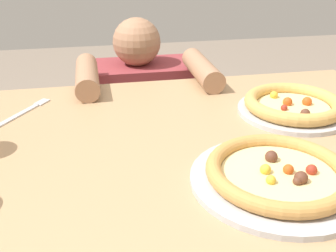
# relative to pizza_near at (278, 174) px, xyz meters

# --- Properties ---
(dining_table) EXTENTS (1.26, 0.96, 0.75)m
(dining_table) POSITION_rel_pizza_near_xyz_m (-0.13, 0.16, -0.12)
(dining_table) COLOR tan
(dining_table) RESTS_ON ground
(pizza_near) EXTENTS (0.33, 0.33, 0.04)m
(pizza_near) POSITION_rel_pizza_near_xyz_m (0.00, 0.00, 0.00)
(pizza_near) COLOR #B7B7BC
(pizza_near) RESTS_ON dining_table
(pizza_far) EXTENTS (0.29, 0.29, 0.05)m
(pizza_far) POSITION_rel_pizza_near_xyz_m (0.18, 0.31, 0.00)
(pizza_far) COLOR #B7B7BC
(pizza_far) RESTS_ON dining_table
(fork) EXTENTS (0.13, 0.18, 0.00)m
(fork) POSITION_rel_pizza_near_xyz_m (-0.51, 0.45, -0.02)
(fork) COLOR silver
(fork) RESTS_ON dining_table
(diner_seated) EXTENTS (0.44, 0.53, 0.91)m
(diner_seated) POSITION_rel_pizza_near_xyz_m (-0.16, 0.84, -0.37)
(diner_seated) COLOR #333847
(diner_seated) RESTS_ON ground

